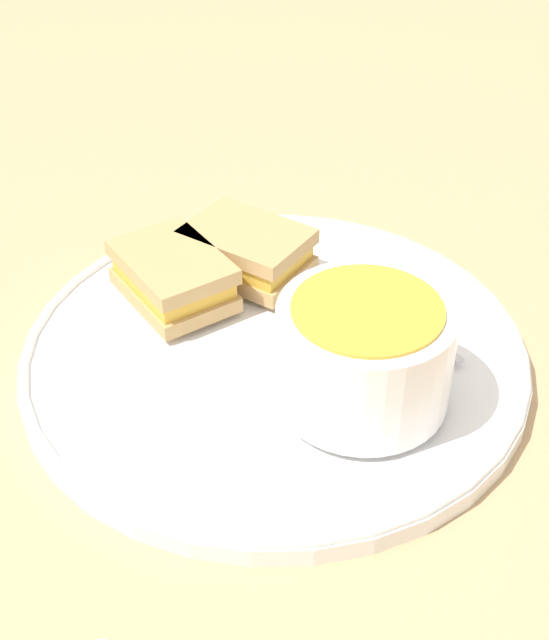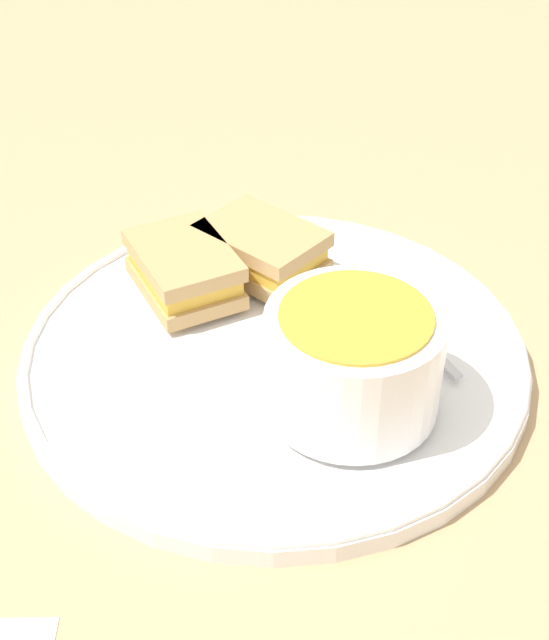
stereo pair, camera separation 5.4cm
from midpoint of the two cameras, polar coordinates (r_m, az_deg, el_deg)
name	(u,v)px [view 1 (the left image)]	position (r m, az deg, el deg)	size (l,w,h in m)	color
ground_plane	(274,362)	(0.56, -2.76, -2.82)	(2.40, 2.40, 0.00)	tan
plate	(274,352)	(0.56, -2.78, -2.15)	(0.31, 0.31, 0.02)	white
soup_bowl	(364,353)	(0.49, 2.65, -2.25)	(0.10, 0.10, 0.06)	white
spoon	(368,287)	(0.59, 3.42, 2.01)	(0.12, 0.03, 0.01)	silver
sandwich_half_near	(247,251)	(0.61, -4.33, 4.37)	(0.10, 0.09, 0.03)	tan
sandwich_half_far	(173,276)	(0.59, -9.14, 2.71)	(0.08, 0.06, 0.03)	tan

